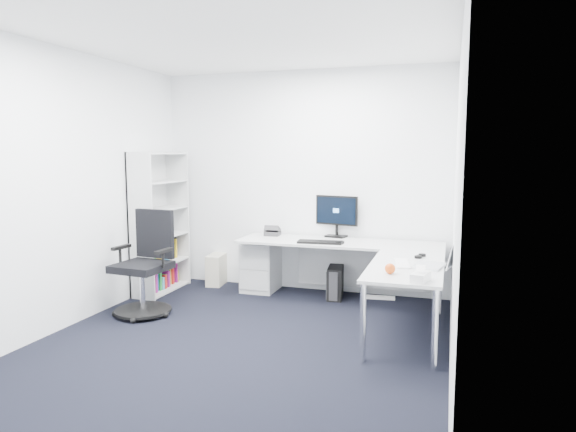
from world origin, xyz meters
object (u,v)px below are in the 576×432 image
(task_chair, at_px, (141,264))
(laptop, at_px, (429,253))
(bookshelf, at_px, (160,222))
(l_desk, at_px, (332,277))
(monitor, at_px, (336,216))

(task_chair, distance_m, laptop, 2.91)
(bookshelf, distance_m, task_chair, 1.00)
(l_desk, relative_size, bookshelf, 1.37)
(l_desk, distance_m, bookshelf, 2.24)
(bookshelf, xyz_separation_m, task_chair, (0.32, -0.90, -0.31))
(task_chair, bearing_deg, bookshelf, 114.30)
(l_desk, xyz_separation_m, laptop, (1.04, -0.71, 0.47))
(bookshelf, bearing_deg, l_desk, -1.32)
(bookshelf, height_order, task_chair, bookshelf)
(bookshelf, height_order, monitor, bookshelf)
(l_desk, relative_size, laptop, 6.65)
(bookshelf, xyz_separation_m, laptop, (3.22, -0.76, -0.05))
(l_desk, height_order, laptop, laptop)
(laptop, bearing_deg, monitor, 141.96)
(l_desk, height_order, monitor, monitor)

